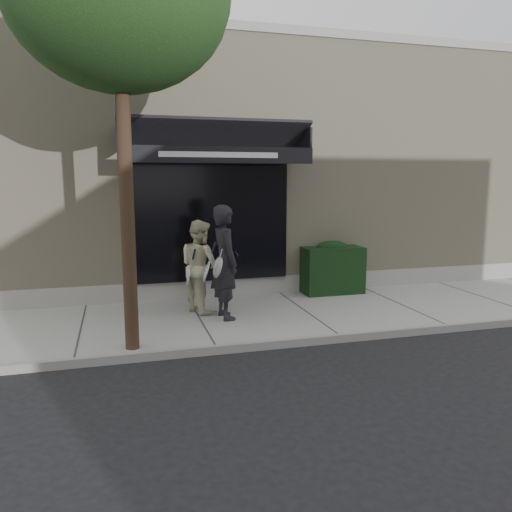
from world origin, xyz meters
name	(u,v)px	position (x,y,z in m)	size (l,w,h in m)	color
ground	(304,316)	(0.00, 0.00, 0.00)	(80.00, 80.00, 0.00)	black
sidewalk	(304,313)	(0.00, 0.00, 0.06)	(20.00, 3.00, 0.12)	gray
curb	(339,338)	(0.00, -1.55, 0.07)	(20.00, 0.10, 0.14)	gray
building_facade	(241,172)	(-0.01, 4.96, 2.74)	(14.30, 8.04, 5.64)	#B9AE8D
hedge	(332,268)	(1.10, 1.25, 0.66)	(1.30, 0.70, 1.14)	black
pedestrian_front	(225,262)	(-1.54, -0.09, 1.13)	(0.77, 0.87, 2.02)	black
pedestrian_back	(200,266)	(-1.90, 0.48, 0.98)	(0.94, 1.03, 1.72)	beige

